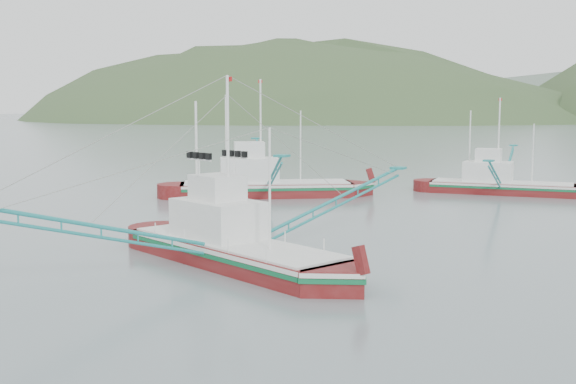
% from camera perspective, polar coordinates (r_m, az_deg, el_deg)
% --- Properties ---
extents(ground, '(1200.00, 1200.00, 0.00)m').
position_cam_1_polar(ground, '(38.64, -3.99, -5.67)').
color(ground, slate).
rests_on(ground, ground).
extents(main_boat, '(14.98, 25.32, 10.70)m').
position_cam_1_polar(main_boat, '(38.09, -4.39, -2.52)').
color(main_boat, '#5C0D0E').
rests_on(main_boat, ground).
extents(bg_boat_far, '(13.66, 24.26, 9.83)m').
position_cam_1_polar(bg_boat_far, '(71.70, 16.40, 0.94)').
color(bg_boat_far, '#5C0D0E').
rests_on(bg_boat_far, ground).
extents(bg_boat_left, '(19.99, 26.11, 11.62)m').
position_cam_1_polar(bg_boat_left, '(66.64, -1.80, 1.74)').
color(bg_boat_left, '#5C0D0E').
rests_on(bg_boat_left, ground).
extents(headland_left, '(448.00, 308.00, 210.00)m').
position_cam_1_polar(headland_left, '(440.21, -0.43, 5.72)').
color(headland_left, '#344C27').
rests_on(headland_left, ground).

